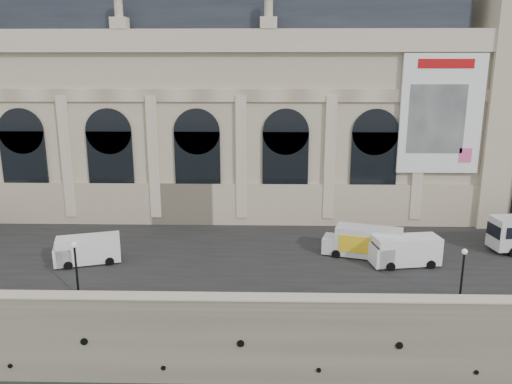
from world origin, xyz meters
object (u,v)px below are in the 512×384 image
van_c (402,251)px  box_truck (364,242)px  lamp_right (462,275)px  van_b (85,250)px  lamp_left (76,270)px

van_c → box_truck: bearing=146.6°
box_truck → lamp_right: size_ratio=1.79×
van_b → lamp_right: 33.16m
box_truck → lamp_left: bearing=-159.3°
van_c → lamp_left: 28.70m
van_b → box_truck: (26.53, 2.36, 0.17)m
van_b → box_truck: box_truck is taller
lamp_left → van_b: bearing=105.5°
box_truck → lamp_right: bearing=-57.8°
lamp_left → box_truck: bearing=20.7°
van_b → lamp_left: bearing=-74.5°
van_b → van_c: 29.69m
van_b → lamp_left: lamp_left is taller
van_c → box_truck: size_ratio=0.84×
van_b → van_c: bearing=0.5°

